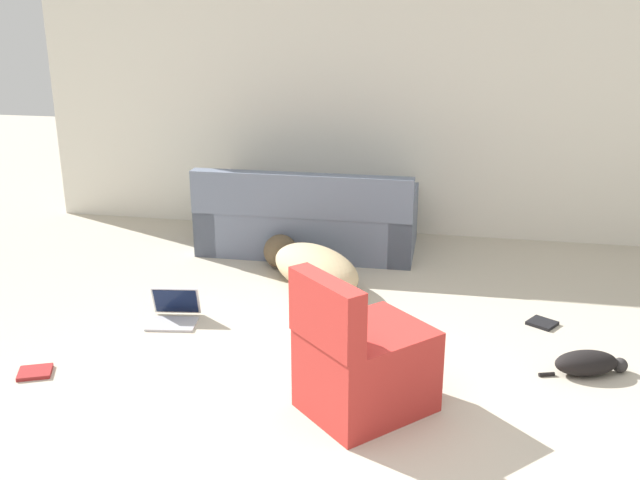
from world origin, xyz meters
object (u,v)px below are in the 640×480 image
object	(u,v)px
dog	(311,266)
side_chair	(362,363)
couch	(309,222)
laptop_open	(175,310)
book_red	(35,372)
cat	(588,363)
book_black	(542,323)

from	to	relation	value
dog	side_chair	distance (m)	1.88
couch	laptop_open	size ratio (longest dim) A/B	5.12
couch	dog	world-z (taller)	couch
side_chair	laptop_open	bearing A→B (deg)	12.33
laptop_open	book_red	size ratio (longest dim) A/B	1.55
dog	laptop_open	distance (m)	1.17
dog	cat	xyz separation A→B (m)	(1.95, -1.10, -0.09)
book_black	side_chair	size ratio (longest dim) A/B	0.28
cat	side_chair	world-z (taller)	side_chair
cat	book_black	distance (m)	0.70
couch	dog	size ratio (longest dim) A/B	1.72
cat	book_red	size ratio (longest dim) A/B	2.27
dog	book_red	bearing A→B (deg)	97.69
book_red	book_black	distance (m)	3.37
dog	laptop_open	xyz separation A→B (m)	(-0.81, -0.84, -0.08)
couch	book_black	distance (m)	2.34
book_red	side_chair	size ratio (longest dim) A/B	0.29
cat	book_black	xyz separation A→B (m)	(-0.20, 0.67, -0.06)
dog	book_red	size ratio (longest dim) A/B	4.60
couch	dog	bearing A→B (deg)	102.29
book_black	side_chair	bearing A→B (deg)	-129.53
book_red	book_black	world-z (taller)	same
cat	book_black	bearing A→B (deg)	89.07
cat	book_black	world-z (taller)	cat
laptop_open	book_black	distance (m)	2.60
side_chair	couch	bearing A→B (deg)	-27.71
cat	laptop_open	xyz separation A→B (m)	(-2.76, 0.26, 0.00)
laptop_open	side_chair	world-z (taller)	side_chair
couch	book_black	xyz separation A→B (m)	(1.94, -1.28, -0.25)
couch	laptop_open	world-z (taller)	couch
book_red	book_black	bearing A→B (deg)	22.93
cat	side_chair	bearing A→B (deg)	-170.32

